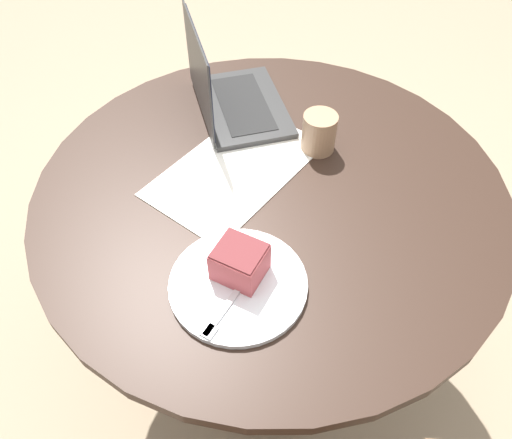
% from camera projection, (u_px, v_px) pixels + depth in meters
% --- Properties ---
extents(ground_plane, '(12.00, 12.00, 0.00)m').
position_uv_depth(ground_plane, '(266.00, 343.00, 1.73)').
color(ground_plane, gray).
extents(dining_table, '(1.09, 1.09, 0.77)m').
position_uv_depth(dining_table, '(269.00, 241.00, 1.30)').
color(dining_table, black).
rests_on(dining_table, ground_plane).
extents(paper_document, '(0.49, 0.43, 0.00)m').
position_uv_depth(paper_document, '(236.00, 168.00, 1.18)').
color(paper_document, white).
rests_on(paper_document, dining_table).
extents(plate, '(0.27, 0.27, 0.01)m').
position_uv_depth(plate, '(238.00, 284.00, 0.96)').
color(plate, silver).
rests_on(plate, dining_table).
extents(cake_slice, '(0.11, 0.12, 0.07)m').
position_uv_depth(cake_slice, '(240.00, 262.00, 0.95)').
color(cake_slice, '#B74C51').
rests_on(cake_slice, plate).
extents(fork, '(0.16, 0.09, 0.00)m').
position_uv_depth(fork, '(225.00, 308.00, 0.92)').
color(fork, silver).
rests_on(fork, plate).
extents(coffee_glass, '(0.08, 0.08, 0.10)m').
position_uv_depth(coffee_glass, '(319.00, 133.00, 1.19)').
color(coffee_glass, '#997556').
rests_on(coffee_glass, dining_table).
extents(laptop, '(0.37, 0.31, 0.24)m').
position_uv_depth(laptop, '(231.00, 97.00, 1.29)').
color(laptop, '#2D2D2D').
rests_on(laptop, dining_table).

